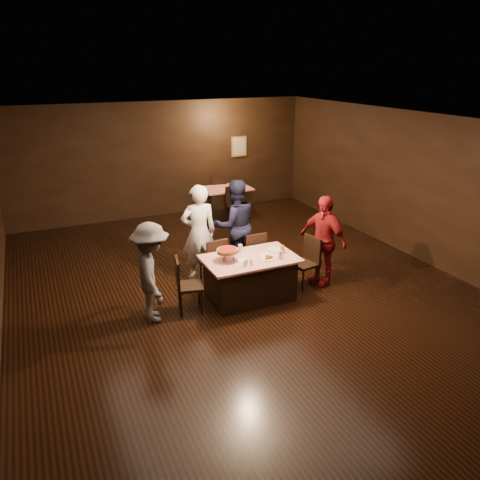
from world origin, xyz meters
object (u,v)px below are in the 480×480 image
diner_white_jacket (199,233)px  diner_navy_hoodie (235,225)px  chair_end_left (190,285)px  glass_amber (282,249)px  main_table (250,278)px  chair_end_right (304,263)px  plate_empty (274,249)px  glass_back (240,248)px  diner_red_shirt (323,240)px  chair_far_left (213,261)px  chair_back_far (218,193)px  pizza_stand (227,251)px  chair_far_right (252,255)px  diner_grey_knit (152,273)px  glass_front_right (280,255)px  back_table (226,202)px  chair_back_near (237,205)px

diner_white_jacket → diner_navy_hoodie: bearing=-165.1°
chair_end_left → glass_amber: (1.70, -0.05, 0.37)m
main_table → chair_end_right: chair_end_right is taller
plate_empty → glass_back: 0.62m
main_table → glass_back: 0.55m
diner_white_jacket → diner_red_shirt: bearing=155.2°
chair_far_left → diner_navy_hoodie: bearing=-147.6°
chair_end_right → chair_back_far: 5.19m
chair_back_far → diner_red_shirt: 5.17m
diner_white_jacket → glass_amber: 1.64m
chair_end_right → pizza_stand: size_ratio=2.50×
chair_far_right → chair_end_right: bearing=133.4°
main_table → chair_back_far: 5.38m
diner_navy_hoodie → glass_amber: diner_navy_hoodie is taller
main_table → pizza_stand: 0.70m
chair_end_right → pizza_stand: 1.57m
diner_white_jacket → diner_grey_knit: size_ratio=1.13×
diner_white_jacket → diner_navy_hoodie: size_ratio=1.01×
chair_end_right → chair_end_left: bearing=-101.3°
glass_front_right → plate_empty: bearing=76.0°
back_table → chair_far_left: bearing=-116.2°
back_table → chair_end_left: chair_end_left is taller
diner_navy_hoodie → chair_back_near: bearing=-111.8°
pizza_stand → glass_front_right: 0.91m
diner_grey_knit → diner_red_shirt: bearing=-83.1°
chair_back_far → pizza_stand: pizza_stand is taller
chair_far_right → pizza_stand: (-0.80, -0.70, 0.48)m
plate_empty → diner_navy_hoodie: bearing=102.5°
chair_end_left → chair_end_right: size_ratio=1.00×
chair_end_right → diner_navy_hoodie: (-0.81, 1.30, 0.44)m
chair_end_left → glass_front_right: (1.55, -0.25, 0.37)m
plate_empty → chair_far_left: bearing=147.7°
glass_back → chair_far_left: bearing=127.9°
chair_far_right → chair_end_left: size_ratio=1.00×
chair_end_right → plate_empty: (-0.55, 0.15, 0.30)m
back_table → chair_far_left: 4.26m
main_table → diner_red_shirt: diner_red_shirt is taller
main_table → glass_front_right: glass_front_right is taller
back_table → diner_navy_hoodie: diner_navy_hoodie is taller
main_table → back_table: same height
chair_end_left → chair_back_far: same height
chair_back_near → chair_end_right: bearing=-106.1°
diner_red_shirt → plate_empty: (-0.94, 0.13, -0.07)m
back_table → chair_back_near: (0.00, -0.70, 0.09)m
diner_red_shirt → plate_empty: size_ratio=6.81×
chair_back_near → diner_red_shirt: (0.01, -3.86, 0.38)m
chair_end_right → glass_amber: 0.62m
chair_far_right → chair_end_left: bearing=26.9°
chair_back_far → diner_grey_knit: size_ratio=0.58×
chair_back_near → glass_amber: (-0.88, -3.92, 0.37)m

